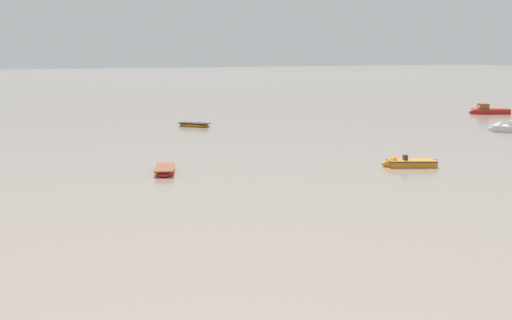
% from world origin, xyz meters
% --- Properties ---
extents(motorboat_moored_0, '(6.68, 4.87, 2.43)m').
position_xyz_m(motorboat_moored_0, '(45.74, 53.93, 0.37)').
color(motorboat_moored_0, red).
rests_on(motorboat_moored_0, ground).
extents(motorboat_moored_1, '(4.83, 3.53, 1.58)m').
position_xyz_m(motorboat_moored_1, '(1.88, 22.53, 0.22)').
color(motorboat_moored_1, orange).
rests_on(motorboat_moored_1, ground).
extents(rowboat_moored_0, '(3.97, 4.45, 0.70)m').
position_xyz_m(rowboat_moored_0, '(-2.00, 58.89, 0.19)').
color(rowboat_moored_0, orange).
rests_on(rowboat_moored_0, ground).
extents(motorboat_moored_4, '(4.85, 6.47, 2.13)m').
position_xyz_m(motorboat_moored_4, '(29.60, 35.38, 0.29)').
color(motorboat_moored_4, white).
rests_on(motorboat_moored_4, ground).
extents(rowboat_moored_3, '(3.16, 4.71, 0.71)m').
position_xyz_m(rowboat_moored_3, '(-16.96, 29.25, 0.19)').
color(rowboat_moored_3, red).
rests_on(rowboat_moored_3, ground).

